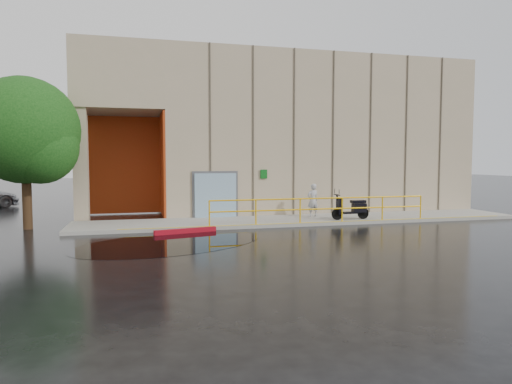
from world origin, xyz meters
TOP-DOWN VIEW (x-y plane):
  - ground at (0.00, 0.00)m, footprint 120.00×120.00m
  - sidewalk at (4.00, 4.50)m, footprint 20.00×3.00m
  - building at (5.10, 10.98)m, footprint 20.00×10.17m
  - guardrail at (4.25, 3.15)m, footprint 9.56×0.06m
  - person at (4.57, 4.95)m, footprint 0.60×0.45m
  - scooter at (5.82, 3.60)m, footprint 1.75×0.59m
  - red_curb at (-1.50, 2.50)m, footprint 2.38×0.70m
  - puddle at (-2.16, 0.59)m, footprint 7.77×6.49m
  - tree_near at (-7.35, 5.07)m, footprint 4.22×4.22m

SIDE VIEW (x-z plane):
  - ground at x=0.00m, z-range 0.00..0.00m
  - puddle at x=-2.16m, z-range 0.00..0.01m
  - sidewalk at x=4.00m, z-range 0.00..0.15m
  - red_curb at x=-1.50m, z-range 0.00..0.18m
  - guardrail at x=4.25m, z-range 0.16..1.19m
  - person at x=4.57m, z-range 0.15..1.67m
  - scooter at x=5.82m, z-range 0.25..1.60m
  - tree_near at x=-7.35m, z-range 0.74..6.76m
  - building at x=5.10m, z-range 0.21..8.21m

